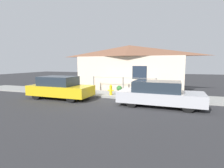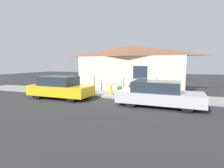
# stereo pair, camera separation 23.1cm
# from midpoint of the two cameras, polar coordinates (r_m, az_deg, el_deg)

# --- Properties ---
(ground_plane) EXTENTS (60.00, 60.00, 0.00)m
(ground_plane) POSITION_cam_midpoint_polar(r_m,az_deg,el_deg) (11.14, 0.11, -4.82)
(ground_plane) COLOR #2D2D30
(sidewalk) EXTENTS (24.00, 2.25, 0.13)m
(sidewalk) POSITION_cam_midpoint_polar(r_m,az_deg,el_deg) (12.18, 1.83, -3.53)
(sidewalk) COLOR gray
(sidewalk) RESTS_ON ground_plane
(house) EXTENTS (8.98, 2.23, 3.73)m
(house) POSITION_cam_midpoint_polar(r_m,az_deg,el_deg) (14.65, 5.10, 9.75)
(house) COLOR beige
(house) RESTS_ON ground_plane
(fence) EXTENTS (4.90, 0.10, 1.10)m
(fence) POSITION_cam_midpoint_polar(r_m,az_deg,el_deg) (13.01, 3.11, 0.11)
(fence) COLOR gray
(fence) RESTS_ON sidewalk
(car_left) EXTENTS (4.05, 1.82, 1.42)m
(car_left) POSITION_cam_midpoint_polar(r_m,az_deg,el_deg) (11.61, -17.15, -1.14)
(car_left) COLOR gold
(car_left) RESTS_ON ground_plane
(car_right) EXTENTS (4.35, 1.92, 1.32)m
(car_right) POSITION_cam_midpoint_polar(r_m,az_deg,el_deg) (9.44, 14.43, -3.10)
(car_right) COLOR #B7B7BC
(car_right) RESTS_ON ground_plane
(fire_hydrant) EXTENTS (0.43, 0.19, 0.69)m
(fire_hydrant) POSITION_cam_midpoint_polar(r_m,az_deg,el_deg) (11.70, -0.95, -1.84)
(fire_hydrant) COLOR yellow
(fire_hydrant) RESTS_ON sidewalk
(potted_plant_near_hydrant) EXTENTS (0.39, 0.39, 0.55)m
(potted_plant_near_hydrant) POSITION_cam_midpoint_polar(r_m,az_deg,el_deg) (12.43, 1.83, -1.58)
(potted_plant_near_hydrant) COLOR #9E5638
(potted_plant_near_hydrant) RESTS_ON sidewalk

